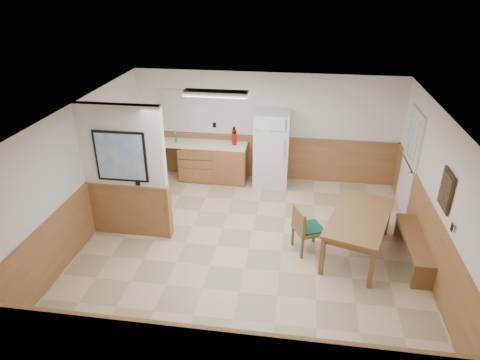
% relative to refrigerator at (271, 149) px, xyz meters
% --- Properties ---
extents(ground, '(6.00, 6.00, 0.00)m').
position_rel_refrigerator_xyz_m(ground, '(-0.17, -2.63, -0.87)').
color(ground, '#CEB294').
rests_on(ground, ground).
extents(ceiling, '(6.00, 6.00, 0.02)m').
position_rel_refrigerator_xyz_m(ceiling, '(-0.17, -2.63, 1.63)').
color(ceiling, white).
rests_on(ceiling, back_wall).
extents(back_wall, '(6.00, 0.02, 2.50)m').
position_rel_refrigerator_xyz_m(back_wall, '(-0.17, 0.37, 0.38)').
color(back_wall, white).
rests_on(back_wall, ground).
extents(right_wall, '(0.02, 6.00, 2.50)m').
position_rel_refrigerator_xyz_m(right_wall, '(2.83, -2.63, 0.38)').
color(right_wall, white).
rests_on(right_wall, ground).
extents(left_wall, '(0.02, 6.00, 2.50)m').
position_rel_refrigerator_xyz_m(left_wall, '(-3.17, -2.63, 0.38)').
color(left_wall, white).
rests_on(left_wall, ground).
extents(wainscot_back, '(6.00, 0.04, 1.00)m').
position_rel_refrigerator_xyz_m(wainscot_back, '(-0.17, 0.35, -0.37)').
color(wainscot_back, '#9A683D').
rests_on(wainscot_back, ground).
extents(wainscot_right, '(0.04, 6.00, 1.00)m').
position_rel_refrigerator_xyz_m(wainscot_right, '(2.81, -2.63, -0.37)').
color(wainscot_right, '#9A683D').
rests_on(wainscot_right, ground).
extents(wainscot_left, '(0.04, 6.00, 1.00)m').
position_rel_refrigerator_xyz_m(wainscot_left, '(-3.15, -2.63, -0.37)').
color(wainscot_left, '#9A683D').
rests_on(wainscot_left, ground).
extents(partition_wall, '(1.50, 0.20, 2.50)m').
position_rel_refrigerator_xyz_m(partition_wall, '(-2.42, -2.43, 0.37)').
color(partition_wall, white).
rests_on(partition_wall, ground).
extents(kitchen_counter, '(2.20, 0.61, 1.00)m').
position_rel_refrigerator_xyz_m(kitchen_counter, '(-1.38, 0.05, -0.40)').
color(kitchen_counter, brown).
rests_on(kitchen_counter, ground).
extents(exterior_door, '(0.07, 1.02, 2.15)m').
position_rel_refrigerator_xyz_m(exterior_door, '(2.80, -0.73, 0.19)').
color(exterior_door, silver).
rests_on(exterior_door, ground).
extents(kitchen_window, '(0.80, 0.04, 1.00)m').
position_rel_refrigerator_xyz_m(kitchen_window, '(-2.27, 0.35, 0.68)').
color(kitchen_window, silver).
rests_on(kitchen_window, back_wall).
extents(wall_painting, '(0.04, 0.50, 0.60)m').
position_rel_refrigerator_xyz_m(wall_painting, '(2.80, -2.93, 0.68)').
color(wall_painting, black).
rests_on(wall_painting, right_wall).
extents(fluorescent_fixture, '(1.20, 0.30, 0.09)m').
position_rel_refrigerator_xyz_m(fluorescent_fixture, '(-0.97, -1.33, 1.58)').
color(fluorescent_fixture, silver).
rests_on(fluorescent_fixture, ceiling).
extents(refrigerator, '(0.77, 0.72, 1.73)m').
position_rel_refrigerator_xyz_m(refrigerator, '(0.00, 0.00, 0.00)').
color(refrigerator, white).
rests_on(refrigerator, ground).
extents(dining_table, '(1.38, 1.97, 0.75)m').
position_rel_refrigerator_xyz_m(dining_table, '(1.70, -2.48, -0.21)').
color(dining_table, brown).
rests_on(dining_table, ground).
extents(dining_bench, '(0.35, 1.60, 0.45)m').
position_rel_refrigerator_xyz_m(dining_bench, '(2.63, -2.56, -0.52)').
color(dining_bench, brown).
rests_on(dining_bench, ground).
extents(dining_chair, '(0.79, 0.68, 0.85)m').
position_rel_refrigerator_xyz_m(dining_chair, '(0.79, -2.55, -0.37)').
color(dining_chair, brown).
rests_on(dining_chair, ground).
extents(fire_extinguisher, '(0.13, 0.13, 0.42)m').
position_rel_refrigerator_xyz_m(fire_extinguisher, '(-0.86, 0.08, 0.22)').
color(fire_extinguisher, '#A90D09').
rests_on(fire_extinguisher, kitchen_counter).
extents(soap_bottle, '(0.08, 0.08, 0.20)m').
position_rel_refrigerator_xyz_m(soap_bottle, '(-2.22, 0.06, 0.13)').
color(soap_bottle, '#178331').
rests_on(soap_bottle, kitchen_counter).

